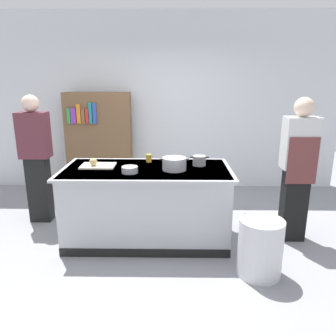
% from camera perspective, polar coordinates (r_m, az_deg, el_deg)
% --- Properties ---
extents(ground_plane, '(10.00, 10.00, 0.00)m').
position_cam_1_polar(ground_plane, '(4.15, -3.58, -12.13)').
color(ground_plane, gray).
extents(back_wall, '(6.40, 0.12, 3.00)m').
position_cam_1_polar(back_wall, '(5.79, -2.23, 11.29)').
color(back_wall, silver).
rests_on(back_wall, ground_plane).
extents(counter_island, '(1.98, 0.98, 0.90)m').
position_cam_1_polar(counter_island, '(3.95, -3.69, -6.14)').
color(counter_island, '#B7BABF').
rests_on(counter_island, ground_plane).
extents(cutting_board, '(0.40, 0.28, 0.02)m').
position_cam_1_polar(cutting_board, '(3.97, -12.16, 0.38)').
color(cutting_board, silver).
rests_on(cutting_board, counter_island).
extents(onion, '(0.09, 0.09, 0.09)m').
position_cam_1_polar(onion, '(3.93, -12.96, 1.04)').
color(onion, tan).
rests_on(onion, cutting_board).
extents(stock_pot, '(0.34, 0.27, 0.14)m').
position_cam_1_polar(stock_pot, '(3.73, 1.12, 0.75)').
color(stock_pot, '#B7BABF').
rests_on(stock_pot, counter_island).
extents(sauce_pan, '(0.23, 0.16, 0.12)m').
position_cam_1_polar(sauce_pan, '(3.94, 5.51, 1.30)').
color(sauce_pan, '#99999E').
rests_on(sauce_pan, counter_island).
extents(mixing_bowl, '(0.18, 0.18, 0.07)m').
position_cam_1_polar(mixing_bowl, '(3.64, -6.72, -0.30)').
color(mixing_bowl, '#B7BABF').
rests_on(mixing_bowl, counter_island).
extents(juice_cup, '(0.07, 0.07, 0.10)m').
position_cam_1_polar(juice_cup, '(4.09, -3.38, 1.73)').
color(juice_cup, yellow).
rests_on(juice_cup, counter_island).
extents(trash_bin, '(0.44, 0.44, 0.59)m').
position_cam_1_polar(trash_bin, '(3.45, 15.84, -13.26)').
color(trash_bin, silver).
rests_on(trash_bin, ground_plane).
extents(person_chef, '(0.38, 0.25, 1.72)m').
position_cam_1_polar(person_chef, '(4.09, 21.78, 0.12)').
color(person_chef, black).
rests_on(person_chef, ground_plane).
extents(person_guest, '(0.38, 0.24, 1.72)m').
position_cam_1_polar(person_guest, '(4.68, -22.12, 1.87)').
color(person_guest, black).
rests_on(person_guest, ground_plane).
extents(bookshelf, '(1.10, 0.31, 1.70)m').
position_cam_1_polar(bookshelf, '(5.71, -11.96, 4.36)').
color(bookshelf, brown).
rests_on(bookshelf, ground_plane).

